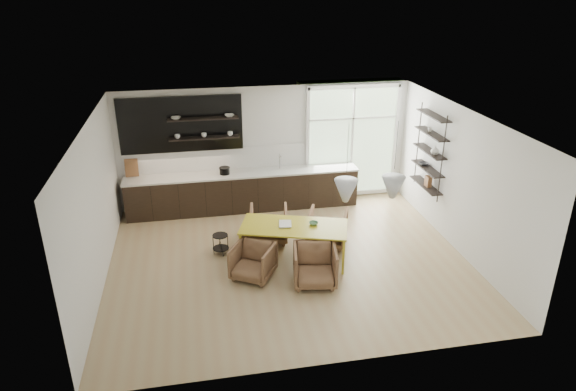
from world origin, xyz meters
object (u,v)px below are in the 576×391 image
(armchair_front_left, at_px, (253,261))
(armchair_front_right, at_px, (315,266))
(wire_stool, at_px, (220,241))
(dining_table, at_px, (294,228))
(armchair_back_left, at_px, (269,224))
(armchair_back_right, at_px, (327,227))

(armchair_front_left, relative_size, armchair_front_right, 0.93)
(armchair_front_left, relative_size, wire_stool, 1.77)
(dining_table, distance_m, wire_stool, 1.57)
(armchair_front_left, xyz_separation_m, armchair_front_right, (1.09, -0.42, 0.02))
(armchair_back_left, relative_size, armchair_front_right, 1.02)
(armchair_front_left, distance_m, wire_stool, 1.15)
(armchair_front_right, relative_size, wire_stool, 1.90)
(armchair_back_left, xyz_separation_m, armchair_back_right, (1.19, -0.39, -0.00))
(dining_table, bearing_deg, wire_stool, 177.39)
(armchair_back_right, bearing_deg, armchair_back_left, 3.84)
(wire_stool, bearing_deg, armchair_back_left, 21.34)
(armchair_back_right, bearing_deg, dining_table, 55.79)
(armchair_back_left, bearing_deg, armchair_back_right, 170.76)
(wire_stool, bearing_deg, armchair_front_left, -61.97)
(armchair_front_right, bearing_deg, armchair_front_left, 168.51)
(dining_table, bearing_deg, armchair_back_left, 128.84)
(armchair_back_left, distance_m, wire_stool, 1.14)
(armchair_back_left, height_order, wire_stool, armchair_back_left)
(armchair_front_right, xyz_separation_m, wire_stool, (-1.63, 1.43, -0.09))
(armchair_back_right, distance_m, armchair_front_left, 2.00)
(armchair_back_right, bearing_deg, armchair_front_left, 53.28)
(dining_table, xyz_separation_m, armchair_back_left, (-0.36, 0.95, -0.33))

